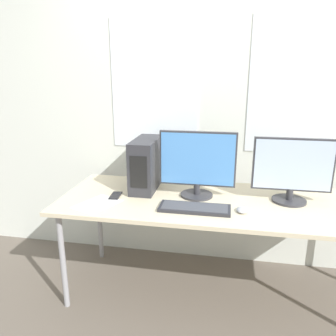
{
  "coord_description": "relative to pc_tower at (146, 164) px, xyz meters",
  "views": [
    {
      "loc": [
        0.05,
        -1.73,
        1.61
      ],
      "look_at": [
        -0.34,
        0.41,
        0.97
      ],
      "focal_mm": 35.0,
      "sensor_mm": 36.0,
      "label": 1
    }
  ],
  "objects": [
    {
      "name": "pc_tower",
      "position": [
        0.0,
        0.0,
        0.0
      ],
      "size": [
        0.17,
        0.43,
        0.38
      ],
      "color": "#2D2D33",
      "rests_on": "desk"
    },
    {
      "name": "monitor_main",
      "position": [
        0.4,
        -0.1,
        0.05
      ],
      "size": [
        0.53,
        0.23,
        0.47
      ],
      "color": "#333338",
      "rests_on": "desk"
    },
    {
      "name": "paper_sheet_left",
      "position": [
        -0.25,
        -0.37,
        -0.19
      ],
      "size": [
        0.31,
        0.35,
        0.0
      ],
      "rotation": [
        0.0,
        0.0,
        -0.4
      ],
      "color": "white",
      "rests_on": "desk"
    },
    {
      "name": "wall_back",
      "position": [
        0.54,
        0.38,
        0.41
      ],
      "size": [
        8.0,
        0.07,
        2.7
      ],
      "color": "silver",
      "rests_on": "ground_plane"
    },
    {
      "name": "mouse",
      "position": [
        0.71,
        -0.32,
        -0.18
      ],
      "size": [
        0.07,
        0.1,
        0.03
      ],
      "color": "#B2B2B7",
      "rests_on": "desk"
    },
    {
      "name": "ground_plane",
      "position": [
        0.54,
        -0.57,
        -0.94
      ],
      "size": [
        14.0,
        14.0,
        0.0
      ],
      "primitive_type": "plane",
      "color": "#665B51"
    },
    {
      "name": "keyboard",
      "position": [
        0.41,
        -0.35,
        -0.18
      ],
      "size": [
        0.46,
        0.17,
        0.02
      ],
      "color": "#28282D",
      "rests_on": "desk"
    },
    {
      "name": "cell_phone",
      "position": [
        -0.18,
        -0.21,
        -0.19
      ],
      "size": [
        0.08,
        0.15,
        0.01
      ],
      "rotation": [
        0.0,
        0.0,
        0.08
      ],
      "color": "black",
      "rests_on": "desk"
    },
    {
      "name": "desk",
      "position": [
        0.54,
        -0.16,
        -0.24
      ],
      "size": [
        2.2,
        0.83,
        0.75
      ],
      "color": "beige",
      "rests_on": "ground_plane"
    },
    {
      "name": "monitor_right_near",
      "position": [
        1.03,
        -0.09,
        0.04
      ],
      "size": [
        0.52,
        0.23,
        0.44
      ],
      "color": "#333338",
      "rests_on": "desk"
    }
  ]
}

